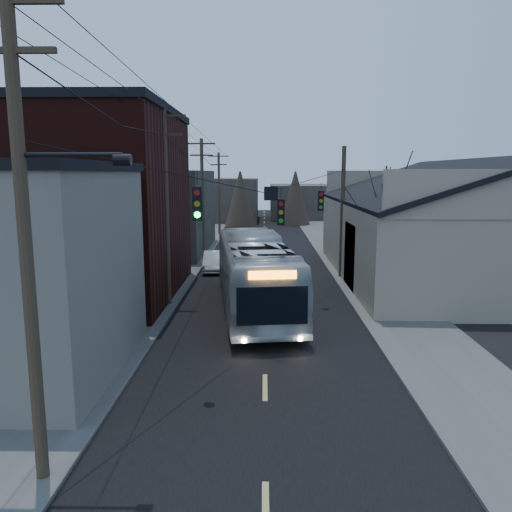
# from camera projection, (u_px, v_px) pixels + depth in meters

# --- Properties ---
(road_surface) EXTENTS (9.00, 110.00, 0.02)m
(road_surface) POSITION_uv_depth(u_px,v_px,m) (264.00, 264.00, 37.77)
(road_surface) COLOR black
(road_surface) RESTS_ON ground
(sidewalk_left) EXTENTS (4.00, 110.00, 0.12)m
(sidewalk_left) POSITION_uv_depth(u_px,v_px,m) (179.00, 263.00, 37.86)
(sidewalk_left) COLOR #474744
(sidewalk_left) RESTS_ON ground
(sidewalk_right) EXTENTS (4.00, 110.00, 0.12)m
(sidewalk_right) POSITION_uv_depth(u_px,v_px,m) (350.00, 263.00, 37.66)
(sidewalk_right) COLOR #474744
(sidewalk_right) RESTS_ON ground
(building_brick) EXTENTS (10.00, 12.00, 10.00)m
(building_brick) POSITION_uv_depth(u_px,v_px,m) (82.00, 207.00, 27.24)
(building_brick) COLOR black
(building_brick) RESTS_ON ground
(building_left_far) EXTENTS (9.00, 14.00, 7.00)m
(building_left_far) POSITION_uv_depth(u_px,v_px,m) (155.00, 212.00, 43.26)
(building_left_far) COLOR #352F2A
(building_left_far) RESTS_ON ground
(warehouse) EXTENTS (16.16, 20.60, 7.73)m
(warehouse) POSITION_uv_depth(u_px,v_px,m) (466.00, 238.00, 32.19)
(warehouse) COLOR gray
(warehouse) RESTS_ON ground
(building_far_left) EXTENTS (10.00, 12.00, 6.00)m
(building_far_left) POSITION_uv_depth(u_px,v_px,m) (223.00, 200.00, 71.88)
(building_far_left) COLOR #352F2A
(building_far_left) RESTS_ON ground
(building_far_right) EXTENTS (12.00, 14.00, 5.00)m
(building_far_right) POSITION_uv_depth(u_px,v_px,m) (310.00, 201.00, 76.69)
(building_far_right) COLOR #352F2A
(building_far_right) RESTS_ON ground
(bare_tree) EXTENTS (0.40, 0.40, 7.20)m
(bare_tree) POSITION_uv_depth(u_px,v_px,m) (384.00, 233.00, 27.21)
(bare_tree) COLOR black
(bare_tree) RESTS_ON ground
(utility_lines) EXTENTS (11.24, 45.28, 10.50)m
(utility_lines) POSITION_uv_depth(u_px,v_px,m) (215.00, 203.00, 31.22)
(utility_lines) COLOR #382B1E
(utility_lines) RESTS_ON ground
(bus) EXTENTS (4.71, 13.62, 3.72)m
(bus) POSITION_uv_depth(u_px,v_px,m) (255.00, 273.00, 25.14)
(bus) COLOR #A3AAAF
(bus) RESTS_ON ground
(parked_car) EXTENTS (1.72, 4.26, 1.38)m
(parked_car) POSITION_uv_depth(u_px,v_px,m) (214.00, 261.00, 35.04)
(parked_car) COLOR #B4B8BD
(parked_car) RESTS_ON ground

